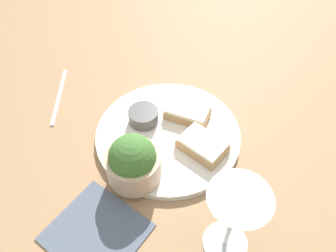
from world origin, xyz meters
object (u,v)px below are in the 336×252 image
object	(u,v)px
cheese_toast_near	(203,145)
cheese_toast_far	(188,112)
salad_bowl	(133,162)
wine_glass	(235,213)
napkin	(96,232)
sauce_ramekin	(143,115)
fork	(59,96)

from	to	relation	value
cheese_toast_near	cheese_toast_far	distance (m)	0.09
salad_bowl	cheese_toast_far	size ratio (longest dim) A/B	0.92
wine_glass	napkin	bearing A→B (deg)	-129.70
sauce_ramekin	wine_glass	size ratio (longest dim) A/B	0.40
cheese_toast_near	wine_glass	size ratio (longest dim) A/B	0.66
wine_glass	napkin	size ratio (longest dim) A/B	0.84
cheese_toast_far	sauce_ramekin	bearing A→B (deg)	-117.26
cheese_toast_far	napkin	size ratio (longest dim) A/B	0.58
cheese_toast_far	napkin	bearing A→B (deg)	-67.81
salad_bowl	sauce_ramekin	world-z (taller)	salad_bowl
cheese_toast_near	napkin	size ratio (longest dim) A/B	0.55
salad_bowl	napkin	world-z (taller)	salad_bowl
sauce_ramekin	wine_glass	world-z (taller)	wine_glass
napkin	fork	world-z (taller)	same
sauce_ramekin	cheese_toast_near	xyz separation A→B (m)	(0.13, 0.05, -0.00)
sauce_ramekin	fork	size ratio (longest dim) A/B	0.39
wine_glass	sauce_ramekin	bearing A→B (deg)	174.38
sauce_ramekin	cheese_toast_far	bearing A→B (deg)	62.74
salad_bowl	fork	xyz separation A→B (m)	(-0.29, -0.03, -0.05)
cheese_toast_near	wine_glass	world-z (taller)	wine_glass
fork	napkin	bearing A→B (deg)	-12.92
wine_glass	fork	distance (m)	0.50
napkin	cheese_toast_near	bearing A→B (deg)	96.10
sauce_ramekin	cheese_toast_near	size ratio (longest dim) A/B	0.61
cheese_toast_far	wine_glass	distance (m)	0.29
wine_glass	cheese_toast_far	bearing A→B (deg)	155.80
napkin	wine_glass	bearing A→B (deg)	50.30
cheese_toast_far	fork	distance (m)	0.30
wine_glass	fork	xyz separation A→B (m)	(-0.48, -0.09, -0.11)
salad_bowl	fork	world-z (taller)	salad_bowl
cheese_toast_near	fork	distance (m)	0.36
salad_bowl	wine_glass	size ratio (longest dim) A/B	0.64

